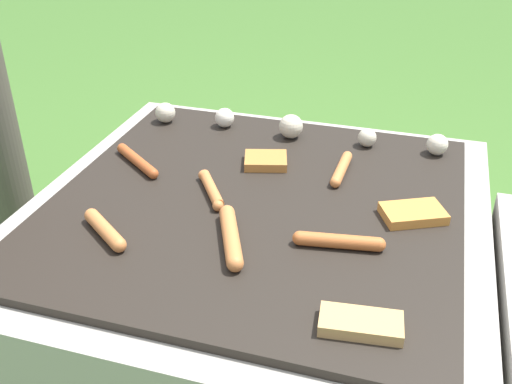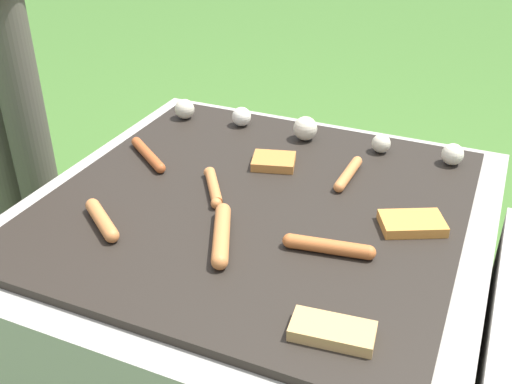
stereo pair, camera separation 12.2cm
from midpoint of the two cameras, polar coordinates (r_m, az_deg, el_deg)
ground_plane at (r=1.51m, az=2.40°, el=-15.53°), size 14.00×14.00×0.00m
grill at (r=1.36m, az=2.60°, el=-9.03°), size 0.93×0.93×0.45m
sausage_back_center at (r=1.16m, az=-11.61°, el=-2.71°), size 0.13×0.10×0.03m
sausage_front_left at (r=1.10m, az=-0.13°, el=-4.18°), size 0.10×0.18×0.03m
sausage_mid_left at (r=1.33m, az=11.40°, el=1.65°), size 0.03×0.15×0.02m
sausage_mid_right at (r=1.40m, az=-7.82°, el=3.50°), size 0.15×0.12×0.02m
sausage_front_center at (r=1.09m, az=10.15°, el=-5.24°), size 0.17×0.05×0.03m
sausage_back_left at (r=1.25m, az=-1.41°, el=0.38°), size 0.10×0.13×0.02m
bread_slice_left at (r=0.93m, az=11.15°, el=-13.02°), size 0.13×0.07×0.02m
bread_slice_center at (r=1.36m, az=4.27°, el=2.85°), size 0.11×0.10×0.02m
bread_slice_right at (r=1.19m, az=17.52°, el=-2.96°), size 0.14×0.12×0.02m
mushroom_row at (r=1.49m, az=6.60°, el=6.01°), size 0.74×0.07×0.06m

